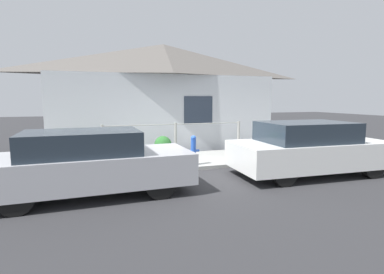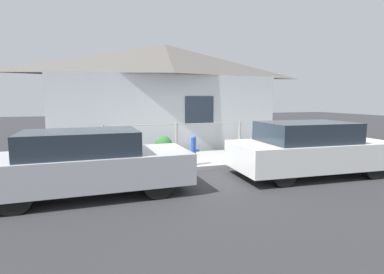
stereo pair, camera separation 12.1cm
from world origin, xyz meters
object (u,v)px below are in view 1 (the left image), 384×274
at_px(fire_hydrant, 193,150).
at_px(potted_plant_by_fence, 89,151).
at_px(car_right, 309,148).
at_px(potted_plant_near_hydrant, 163,145).
at_px(car_left, 89,163).

distance_m(fire_hydrant, potted_plant_by_fence, 3.12).
height_order(car_right, potted_plant_near_hydrant, car_right).
relative_size(car_right, potted_plant_by_fence, 6.85).
bearing_deg(potted_plant_by_fence, potted_plant_near_hydrant, 2.17).
relative_size(car_right, fire_hydrant, 4.90).
xyz_separation_m(car_left, potted_plant_by_fence, (-0.04, 2.94, -0.24)).
xyz_separation_m(car_right, potted_plant_by_fence, (-5.44, 2.93, -0.25)).
bearing_deg(fire_hydrant, car_right, -31.11).
xyz_separation_m(car_right, potted_plant_near_hydrant, (-3.19, 3.02, -0.20)).
distance_m(potted_plant_near_hydrant, potted_plant_by_fence, 2.26).
bearing_deg(potted_plant_near_hydrant, car_left, -126.28).
bearing_deg(potted_plant_near_hydrant, fire_hydrant, -68.84).
bearing_deg(car_right, car_left, -177.99).
height_order(car_right, potted_plant_by_fence, car_right).
xyz_separation_m(potted_plant_near_hydrant, potted_plant_by_fence, (-2.26, -0.09, -0.05)).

